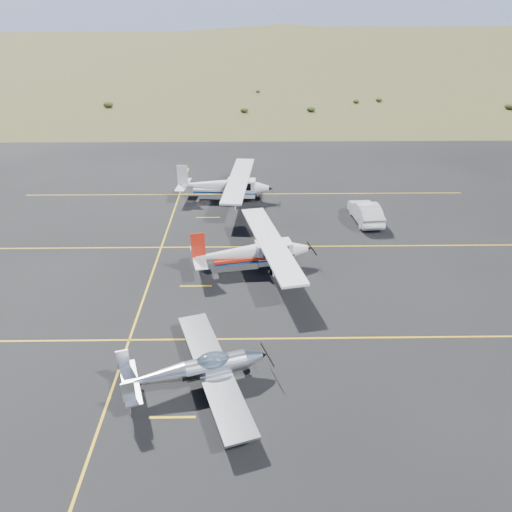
% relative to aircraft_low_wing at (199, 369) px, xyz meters
% --- Properties ---
extents(ground, '(1600.00, 1600.00, 0.00)m').
position_rel_aircraft_low_wing_xyz_m(ground, '(1.99, 1.50, -0.95)').
color(ground, '#383D1C').
rests_on(ground, ground).
extents(apron, '(72.00, 72.00, 0.02)m').
position_rel_aircraft_low_wing_xyz_m(apron, '(1.99, 8.50, -0.95)').
color(apron, black).
rests_on(apron, ground).
extents(aircraft_low_wing, '(6.72, 9.09, 1.99)m').
position_rel_aircraft_low_wing_xyz_m(aircraft_low_wing, '(0.00, 0.00, 0.00)').
color(aircraft_low_wing, silver).
rests_on(aircraft_low_wing, apron).
extents(aircraft_cessna, '(7.32, 11.67, 2.95)m').
position_rel_aircraft_low_wing_xyz_m(aircraft_cessna, '(2.61, 11.19, 0.36)').
color(aircraft_cessna, white).
rests_on(aircraft_cessna, apron).
extents(aircraft_plain, '(7.38, 12.27, 3.10)m').
position_rel_aircraft_low_wing_xyz_m(aircraft_plain, '(0.27, 24.04, 0.42)').
color(aircraft_plain, white).
rests_on(aircraft_plain, apron).
extents(sedan, '(2.08, 5.06, 1.63)m').
position_rel_aircraft_low_wing_xyz_m(sedan, '(11.69, 19.01, -0.13)').
color(sedan, silver).
rests_on(sedan, apron).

